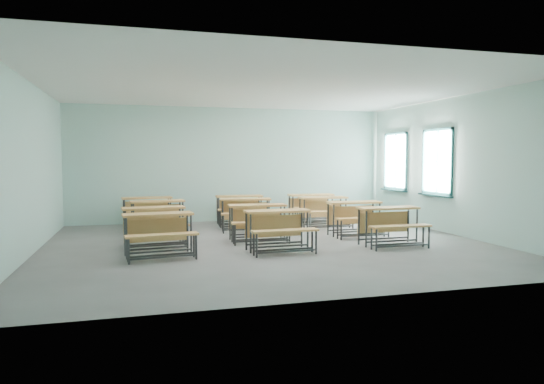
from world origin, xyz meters
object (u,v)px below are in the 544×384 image
at_px(desk_unit_r2c0, 158,212).
at_px(desk_unit_r3c1, 240,205).
at_px(desk_unit_r2c2, 325,207).
at_px(desk_unit_r3c0, 148,207).
at_px(desk_unit_r2c1, 246,209).
at_px(desk_unit_r0c0, 159,228).
at_px(desk_unit_r1c0, 154,220).
at_px(desk_unit_r1c2, 356,213).
at_px(desk_unit_r0c1, 279,224).
at_px(desk_unit_r1c1, 258,217).
at_px(desk_unit_r0c2, 391,220).
at_px(desk_unit_r3c2, 312,204).

height_order(desk_unit_r2c0, desk_unit_r3c1, same).
bearing_deg(desk_unit_r2c2, desk_unit_r3c0, 164.88).
distance_m(desk_unit_r2c1, desk_unit_r3c1, 1.00).
distance_m(desk_unit_r2c0, desk_unit_r3c0, 1.14).
relative_size(desk_unit_r0c0, desk_unit_r2c2, 1.06).
xyz_separation_m(desk_unit_r0c0, desk_unit_r1c0, (-0.05, 1.18, 0.00)).
height_order(desk_unit_r1c2, desk_unit_r3c1, same).
bearing_deg(desk_unit_r2c0, desk_unit_r3c1, 17.97).
relative_size(desk_unit_r0c1, desk_unit_r1c2, 1.02).
xyz_separation_m(desk_unit_r1c1, desk_unit_r3c0, (-2.26, 2.70, 0.00)).
relative_size(desk_unit_r1c0, desk_unit_r2c2, 1.06).
bearing_deg(desk_unit_r0c0, desk_unit_r3c1, 53.17).
distance_m(desk_unit_r1c0, desk_unit_r1c1, 2.17).
distance_m(desk_unit_r1c1, desk_unit_r3c1, 2.62).
xyz_separation_m(desk_unit_r1c0, desk_unit_r2c1, (2.25, 1.57, 0.00)).
xyz_separation_m(desk_unit_r0c2, desk_unit_r1c0, (-4.64, 1.30, 0.00)).
xyz_separation_m(desk_unit_r1c1, desk_unit_r1c2, (2.33, 0.08, 0.00)).
xyz_separation_m(desk_unit_r1c1, desk_unit_r3c2, (2.16, 2.52, 0.00)).
relative_size(desk_unit_r1c1, desk_unit_r3c2, 1.02).
bearing_deg(desk_unit_r1c0, desk_unit_r2c1, 29.06).
distance_m(desk_unit_r0c2, desk_unit_r2c0, 5.32).
bearing_deg(desk_unit_r0c0, desk_unit_r2c2, 26.37).
height_order(desk_unit_r1c0, desk_unit_r3c1, same).
height_order(desk_unit_r1c2, desk_unit_r3c2, same).
distance_m(desk_unit_r3c1, desk_unit_r3c2, 2.02).
bearing_deg(desk_unit_r2c2, desk_unit_r1c0, -161.13).
relative_size(desk_unit_r2c0, desk_unit_r3c0, 1.02).
height_order(desk_unit_r0c1, desk_unit_r1c0, same).
bearing_deg(desk_unit_r2c1, desk_unit_r3c0, 162.54).
height_order(desk_unit_r0c2, desk_unit_r1c0, same).
relative_size(desk_unit_r2c0, desk_unit_r2c1, 1.00).
xyz_separation_m(desk_unit_r0c2, desk_unit_r3c0, (-4.73, 3.96, 0.00)).
xyz_separation_m(desk_unit_r2c1, desk_unit_r3c2, (2.07, 0.91, 0.00)).
bearing_deg(desk_unit_r0c1, desk_unit_r3c0, 119.49).
xyz_separation_m(desk_unit_r1c1, desk_unit_r3c1, (0.13, 2.61, 0.00)).
bearing_deg(desk_unit_r0c2, desk_unit_r0c0, 178.30).
bearing_deg(desk_unit_r3c1, desk_unit_r0c1, -87.13).
bearing_deg(desk_unit_r3c0, desk_unit_r0c2, -45.17).
relative_size(desk_unit_r0c0, desk_unit_r2c1, 0.99).
distance_m(desk_unit_r0c2, desk_unit_r1c0, 4.82).
height_order(desk_unit_r2c0, desk_unit_r3c2, same).
bearing_deg(desk_unit_r1c1, desk_unit_r0c2, -24.47).
bearing_deg(desk_unit_r1c1, desk_unit_r1c0, -178.37).
relative_size(desk_unit_r1c2, desk_unit_r3c0, 0.95).
xyz_separation_m(desk_unit_r1c2, desk_unit_r3c0, (-4.59, 2.61, 0.00)).
bearing_deg(desk_unit_r0c0, desk_unit_r1c2, 9.60).
bearing_deg(desk_unit_r0c0, desk_unit_r1c1, 22.52).
xyz_separation_m(desk_unit_r0c2, desk_unit_r2c2, (-0.34, 2.80, 0.00)).
relative_size(desk_unit_r0c2, desk_unit_r3c0, 0.95).
bearing_deg(desk_unit_r0c1, desk_unit_r1c0, 149.50).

